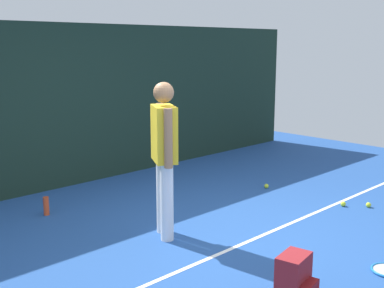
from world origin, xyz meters
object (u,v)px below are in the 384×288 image
water_bottle (46,206)px  backpack (295,282)px  tennis_ball_near_player (368,205)px  tennis_ball_mid_court (343,204)px  tennis_ball_by_fence (266,186)px  tennis_player (164,151)px

water_bottle → backpack: bearing=-83.9°
tennis_ball_near_player → tennis_ball_mid_court: size_ratio=1.00×
backpack → water_bottle: size_ratio=1.90×
tennis_ball_by_fence → backpack: bearing=-138.9°
tennis_ball_mid_court → water_bottle: (-2.95, 2.41, 0.08)m
tennis_player → tennis_ball_near_player: tennis_player is taller
tennis_player → tennis_ball_near_player: 2.93m
tennis_ball_by_fence → water_bottle: size_ratio=0.28×
tennis_ball_by_fence → water_bottle: water_bottle is taller
water_bottle → tennis_player: bearing=-68.4°
tennis_ball_mid_court → tennis_player: bearing=159.6°
tennis_ball_by_fence → tennis_player: bearing=-171.5°
tennis_player → tennis_ball_mid_court: tennis_player is taller
backpack → tennis_ball_near_player: 2.88m
tennis_ball_mid_court → water_bottle: bearing=140.7°
tennis_ball_by_fence → water_bottle: 3.13m
tennis_ball_by_fence → water_bottle: bearing=157.5°
water_bottle → tennis_ball_by_fence: bearing=-22.5°
backpack → tennis_ball_mid_court: (2.58, 1.00, -0.18)m
tennis_ball_near_player → tennis_ball_by_fence: (-0.25, 1.46, 0.00)m
water_bottle → tennis_ball_near_player: bearing=-40.2°
tennis_ball_near_player → water_bottle: water_bottle is taller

